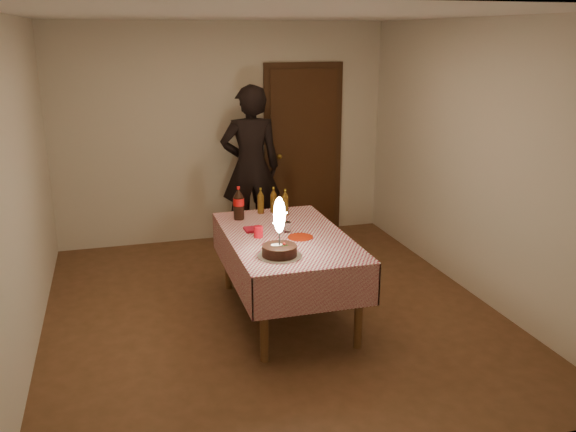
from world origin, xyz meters
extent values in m
cube|color=brown|center=(0.00, 0.00, 0.00)|extent=(4.00, 4.50, 0.01)
cube|color=beige|center=(0.00, 2.25, 1.30)|extent=(4.00, 0.04, 2.60)
cube|color=beige|center=(0.00, -2.25, 1.30)|extent=(4.00, 0.04, 2.60)
cube|color=beige|center=(-2.00, 0.00, 1.30)|extent=(0.04, 4.50, 2.60)
cube|color=beige|center=(2.00, 0.00, 1.30)|extent=(0.04, 4.50, 2.60)
cube|color=silver|center=(0.00, 0.00, 2.60)|extent=(4.00, 4.50, 0.04)
cube|color=#472814|center=(1.00, 2.22, 1.02)|extent=(0.85, 0.05, 2.05)
sphere|color=#B28C33|center=(0.68, 2.17, 1.00)|extent=(0.06, 0.06, 0.06)
cube|color=brown|center=(0.11, -0.10, 0.73)|extent=(0.90, 1.60, 0.04)
cylinder|color=brown|center=(-0.28, -0.84, 0.35)|extent=(0.07, 0.07, 0.71)
cylinder|color=brown|center=(0.50, -0.84, 0.35)|extent=(0.07, 0.07, 0.71)
cylinder|color=brown|center=(-0.28, 0.64, 0.35)|extent=(0.07, 0.07, 0.71)
cylinder|color=brown|center=(0.50, 0.64, 0.35)|extent=(0.07, 0.07, 0.71)
cube|color=beige|center=(0.11, -0.10, 0.75)|extent=(1.02, 1.72, 0.01)
cube|color=beige|center=(0.11, -0.96, 0.58)|extent=(1.02, 0.01, 0.34)
cube|color=beige|center=(0.11, 0.75, 0.58)|extent=(1.02, 0.01, 0.34)
cube|color=beige|center=(-0.39, -0.10, 0.58)|extent=(0.01, 1.72, 0.34)
cube|color=beige|center=(0.62, -0.10, 0.58)|extent=(0.01, 1.72, 0.34)
cylinder|color=white|center=(-0.08, -0.59, 0.76)|extent=(0.35, 0.35, 0.01)
cylinder|color=black|center=(-0.08, -0.59, 0.81)|extent=(0.27, 0.27, 0.08)
cylinder|color=white|center=(-0.10, -0.58, 0.85)|extent=(0.07, 0.07, 0.00)
sphere|color=red|center=(-0.05, -0.60, 0.86)|extent=(0.02, 0.02, 0.02)
cube|color=#19721E|center=(-0.03, -0.61, 0.85)|extent=(0.02, 0.01, 0.00)
cube|color=#19721E|center=(-0.06, -0.62, 0.85)|extent=(0.01, 0.02, 0.00)
cylinder|color=#262628|center=(-0.08, -0.59, 0.91)|extent=(0.01, 0.01, 0.12)
ellipsoid|color=#FFF2BF|center=(-0.08, -0.59, 1.10)|extent=(0.09, 0.09, 0.29)
sphere|color=white|center=(-0.08, -0.59, 0.99)|extent=(0.04, 0.04, 0.04)
cylinder|color=#B0240C|center=(0.21, -0.20, 0.76)|extent=(0.22, 0.22, 0.01)
cylinder|color=red|center=(-0.13, -0.09, 0.81)|extent=(0.08, 0.08, 0.10)
cylinder|color=white|center=(0.15, -0.01, 0.81)|extent=(0.07, 0.07, 0.09)
cube|color=#A31228|center=(-0.14, 0.11, 0.77)|extent=(0.15, 0.15, 0.02)
cylinder|color=black|center=(-0.19, 0.48, 0.87)|extent=(0.10, 0.10, 0.22)
cylinder|color=red|center=(-0.19, 0.48, 0.93)|extent=(0.10, 0.10, 0.07)
cone|color=black|center=(-0.19, 0.48, 1.02)|extent=(0.10, 0.10, 0.08)
cylinder|color=red|center=(-0.19, 0.48, 1.07)|extent=(0.03, 0.03, 0.02)
cylinder|color=#51340E|center=(0.06, 0.62, 0.85)|extent=(0.06, 0.06, 0.18)
cone|color=#51340E|center=(0.06, 0.62, 0.97)|extent=(0.06, 0.06, 0.06)
cylinder|color=olive|center=(0.06, 0.62, 1.01)|extent=(0.02, 0.02, 0.02)
cylinder|color=#51340E|center=(0.28, 0.51, 0.85)|extent=(0.06, 0.06, 0.18)
cone|color=#51340E|center=(0.28, 0.51, 0.97)|extent=(0.06, 0.06, 0.06)
cylinder|color=olive|center=(0.28, 0.51, 1.01)|extent=(0.02, 0.02, 0.02)
cylinder|color=#51340E|center=(0.19, 0.62, 0.85)|extent=(0.06, 0.06, 0.18)
cone|color=#51340E|center=(0.19, 0.62, 0.97)|extent=(0.06, 0.06, 0.06)
cylinder|color=olive|center=(0.19, 0.62, 1.01)|extent=(0.02, 0.02, 0.02)
imported|color=black|center=(0.24, 1.85, 0.96)|extent=(0.73, 0.50, 1.91)
cube|color=black|center=(0.25, 1.98, 1.63)|extent=(0.14, 0.10, 0.10)
cylinder|color=black|center=(0.25, 2.06, 1.63)|extent=(0.08, 0.08, 0.08)
camera|label=1|loc=(-1.28, -4.96, 2.45)|focal=38.00mm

